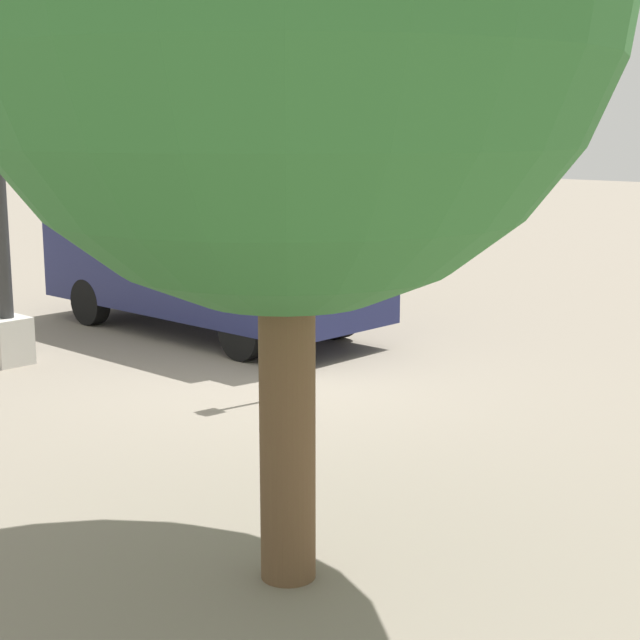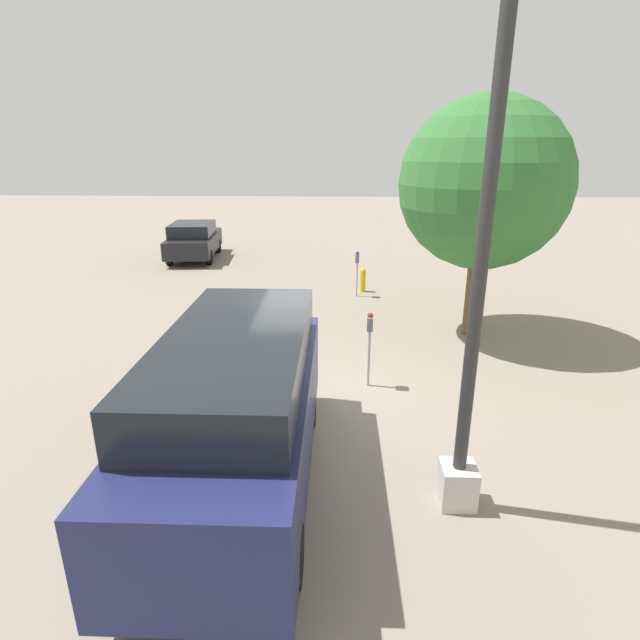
{
  "view_description": "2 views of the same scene",
  "coord_description": "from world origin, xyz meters",
  "views": [
    {
      "loc": [
        -7.56,
        7.24,
        2.71
      ],
      "look_at": [
        -1.21,
        0.43,
        0.88
      ],
      "focal_mm": 55.0,
      "sensor_mm": 36.0,
      "label": 1
    },
    {
      "loc": [
        8.0,
        0.04,
        4.31
      ],
      "look_at": [
        -0.62,
        -0.28,
        1.33
      ],
      "focal_mm": 28.0,
      "sensor_mm": 36.0,
      "label": 2
    }
  ],
  "objects": [
    {
      "name": "ground_plane",
      "position": [
        0.0,
        0.0,
        0.0
      ],
      "size": [
        80.0,
        80.0,
        0.0
      ],
      "primitive_type": "plane",
      "color": "gray"
    },
    {
      "name": "parking_meter_near",
      "position": [
        -0.67,
        0.64,
        1.08
      ],
      "size": [
        0.21,
        0.12,
        1.47
      ],
      "rotation": [
        0.0,
        0.0,
        -0.07
      ],
      "color": "#9E9EA3",
      "rests_on": "ground"
    },
    {
      "name": "parked_van",
      "position": [
        2.34,
        -1.23,
        1.16
      ],
      "size": [
        5.06,
        1.88,
        2.15
      ],
      "rotation": [
        0.0,
        0.0,
        0.0
      ],
      "color": "navy",
      "rests_on": "ground"
    }
  ]
}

